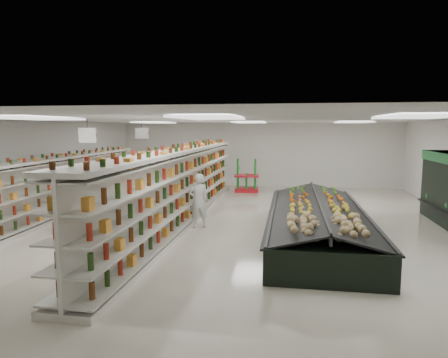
% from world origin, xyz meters
% --- Properties ---
extents(floor, '(16.00, 16.00, 0.00)m').
position_xyz_m(floor, '(0.00, 0.00, 0.00)').
color(floor, beige).
rests_on(floor, ground).
extents(ceiling, '(14.00, 16.00, 0.02)m').
position_xyz_m(ceiling, '(0.00, 0.00, 3.20)').
color(ceiling, white).
rests_on(ceiling, wall_back).
extents(wall_back, '(14.00, 0.02, 3.20)m').
position_xyz_m(wall_back, '(0.00, 8.00, 1.60)').
color(wall_back, silver).
rests_on(wall_back, floor).
extents(wall_front, '(14.00, 0.02, 3.20)m').
position_xyz_m(wall_front, '(0.00, -8.00, 1.60)').
color(wall_front, silver).
rests_on(wall_front, floor).
extents(wall_left, '(0.02, 16.00, 3.20)m').
position_xyz_m(wall_left, '(-7.00, 0.00, 1.60)').
color(wall_left, silver).
rests_on(wall_left, floor).
extents(aisle_sign_near, '(0.52, 0.06, 0.75)m').
position_xyz_m(aisle_sign_near, '(-3.80, -2.00, 2.75)').
color(aisle_sign_near, white).
rests_on(aisle_sign_near, ceiling).
extents(aisle_sign_far, '(0.52, 0.06, 0.75)m').
position_xyz_m(aisle_sign_far, '(-3.80, 2.00, 2.75)').
color(aisle_sign_far, white).
rests_on(aisle_sign_far, ceiling).
extents(gondola_left, '(1.27, 11.49, 1.99)m').
position_xyz_m(gondola_left, '(-6.04, -0.08, 0.91)').
color(gondola_left, silver).
rests_on(gondola_left, floor).
extents(gondola_center, '(1.03, 13.29, 2.30)m').
position_xyz_m(gondola_center, '(-1.71, -0.25, 1.06)').
color(gondola_center, silver).
rests_on(gondola_center, floor).
extents(produce_island, '(2.61, 7.13, 1.06)m').
position_xyz_m(produce_island, '(2.40, -1.39, 0.48)').
color(produce_island, black).
rests_on(produce_island, floor).
extents(soda_endcap, '(1.18, 0.86, 1.42)m').
position_xyz_m(soda_endcap, '(-0.34, 6.06, 0.69)').
color(soda_endcap, '#B4141E').
rests_on(soda_endcap, floor).
extents(shopper_main, '(0.70, 0.61, 1.63)m').
position_xyz_m(shopper_main, '(-1.00, -0.82, 0.81)').
color(shopper_main, silver).
rests_on(shopper_main, floor).
extents(shopper_background, '(0.78, 0.86, 1.51)m').
position_xyz_m(shopper_background, '(-3.23, 2.66, 0.75)').
color(shopper_background, tan).
rests_on(shopper_background, floor).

